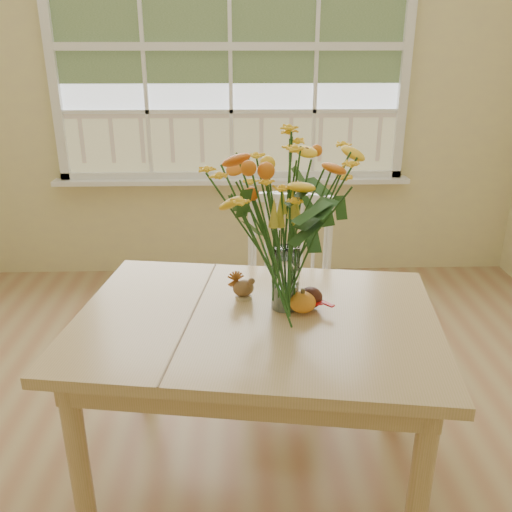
{
  "coord_description": "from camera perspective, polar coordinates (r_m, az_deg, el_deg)",
  "views": [
    {
      "loc": [
        0.05,
        -1.45,
        1.59
      ],
      "look_at": [
        0.1,
        0.26,
        0.9
      ],
      "focal_mm": 38.0,
      "sensor_mm": 36.0,
      "label": 1
    }
  ],
  "objects": [
    {
      "name": "wall_back",
      "position": [
        3.71,
        -2.68,
        18.1
      ],
      "size": [
        4.0,
        0.02,
        2.7
      ],
      "primitive_type": "cube",
      "color": "beige",
      "rests_on": "floor"
    },
    {
      "name": "window",
      "position": [
        3.66,
        -2.74,
        20.9
      ],
      "size": [
        2.42,
        0.12,
        1.74
      ],
      "color": "silver",
      "rests_on": "wall_back"
    },
    {
      "name": "dining_table",
      "position": [
        1.97,
        0.02,
        -8.66
      ],
      "size": [
        1.39,
        1.08,
        0.68
      ],
      "rotation": [
        0.0,
        0.0,
        -0.14
      ],
      "color": "tan",
      "rests_on": "floor"
    },
    {
      "name": "windsor_chair",
      "position": [
        2.59,
        3.3,
        -2.86
      ],
      "size": [
        0.48,
        0.46,
        0.9
      ],
      "rotation": [
        0.0,
        0.0,
        -0.17
      ],
      "color": "white",
      "rests_on": "floor"
    },
    {
      "name": "flower_vase",
      "position": [
        1.86,
        3.26,
        4.0
      ],
      "size": [
        0.48,
        0.48,
        0.56
      ],
      "color": "white",
      "rests_on": "dining_table"
    },
    {
      "name": "pumpkin",
      "position": [
        1.93,
        4.92,
        -4.97
      ],
      "size": [
        0.1,
        0.1,
        0.07
      ],
      "primitive_type": "ellipsoid",
      "color": "orange",
      "rests_on": "dining_table"
    },
    {
      "name": "turkey_figurine",
      "position": [
        2.03,
        -1.34,
        -3.41
      ],
      "size": [
        0.09,
        0.07,
        0.1
      ],
      "rotation": [
        0.0,
        0.0,
        0.15
      ],
      "color": "#CCB78C",
      "rests_on": "dining_table"
    },
    {
      "name": "dark_gourd",
      "position": [
        1.97,
        5.77,
        -4.48
      ],
      "size": [
        0.13,
        0.11,
        0.08
      ],
      "color": "#38160F",
      "rests_on": "dining_table"
    }
  ]
}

